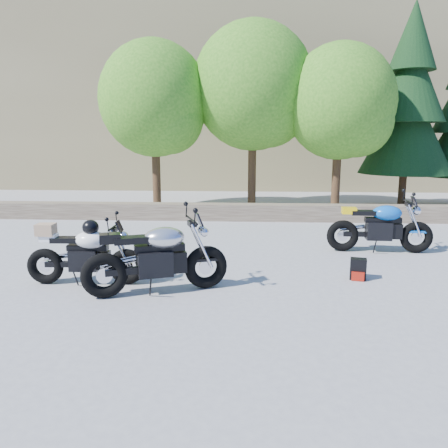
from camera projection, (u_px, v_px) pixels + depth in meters
The scene contains 11 objects.
ground at pixel (210, 274), 8.11m from camera, with size 90.00×90.00×0.00m, color gray.
stone_wall at pixel (226, 212), 13.45m from camera, with size 22.00×0.55×0.50m, color brown.
hillside at pixel (280, 73), 33.94m from camera, with size 80.00×30.00×15.00m, color #756748.
tree_decid_left at pixel (157, 103), 14.54m from camera, with size 3.67×3.67×5.62m.
tree_decid_mid at pixel (256, 91), 14.67m from camera, with size 4.08×4.08×6.24m.
tree_decid_right at pixel (343, 106), 14.03m from camera, with size 3.54×3.54×5.41m.
conifer_near at pixel (409, 103), 15.09m from camera, with size 3.17×3.17×7.06m.
silver_bike at pixel (157, 258), 7.00m from camera, with size 2.29×1.05×1.19m.
white_bike at pixel (85, 253), 7.44m from camera, with size 2.04×0.65×1.13m.
blue_bike at pixel (381, 227), 9.57m from camera, with size 2.29×0.72×1.15m.
backpack at pixel (358, 269), 7.76m from camera, with size 0.32×0.29×0.38m.
Camera 1 is at (0.71, -7.76, 2.46)m, focal length 35.00 mm.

